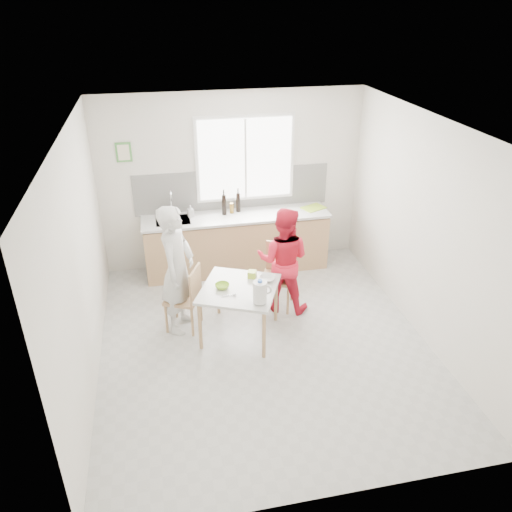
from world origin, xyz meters
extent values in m
plane|color=#B7B7B2|center=(0.00, 0.00, 0.00)|extent=(4.50, 4.50, 0.00)
plane|color=silver|center=(0.00, 2.25, 1.35)|extent=(4.00, 0.00, 4.00)
plane|color=silver|center=(0.00, -2.25, 1.35)|extent=(4.00, 0.00, 4.00)
plane|color=silver|center=(-2.00, 0.00, 1.35)|extent=(0.00, 4.50, 4.50)
plane|color=silver|center=(2.00, 0.00, 1.35)|extent=(0.00, 4.50, 4.50)
plane|color=white|center=(0.00, 0.00, 2.70)|extent=(4.50, 4.50, 0.00)
cube|color=white|center=(0.20, 2.23, 1.70)|extent=(1.50, 0.03, 1.30)
cube|color=white|center=(0.20, 2.21, 1.70)|extent=(1.40, 0.02, 1.20)
cube|color=white|center=(0.20, 2.21, 1.70)|extent=(0.03, 0.03, 1.20)
cube|color=white|center=(0.00, 2.24, 1.23)|extent=(3.00, 0.02, 0.65)
cube|color=#4C9845|center=(-1.55, 2.23, 1.90)|extent=(0.22, 0.02, 0.28)
cube|color=beige|center=(-1.55, 2.22, 1.90)|extent=(0.16, 0.01, 0.22)
cube|color=tan|center=(0.00, 1.95, 0.43)|extent=(2.80, 0.60, 0.86)
cube|color=#3F3326|center=(0.00, 1.95, 0.05)|extent=(2.80, 0.54, 0.10)
cube|color=silver|center=(0.00, 1.95, 0.90)|extent=(2.84, 0.64, 0.04)
cube|color=#A5A5AA|center=(-0.95, 1.95, 0.91)|extent=(0.50, 0.40, 0.03)
cylinder|color=silver|center=(-0.95, 2.11, 1.10)|extent=(0.02, 0.02, 0.36)
torus|color=silver|center=(-0.95, 2.04, 1.28)|extent=(0.02, 0.18, 0.18)
cube|color=silver|center=(-0.26, 0.24, 0.67)|extent=(1.19, 1.19, 0.04)
cylinder|color=tan|center=(-0.78, 0.04, 0.32)|extent=(0.04, 0.04, 0.64)
cylinder|color=tan|center=(-0.46, 0.76, 0.32)|extent=(0.04, 0.04, 0.64)
cylinder|color=tan|center=(-0.06, -0.28, 0.32)|extent=(0.04, 0.04, 0.64)
cylinder|color=tan|center=(0.26, 0.44, 0.32)|extent=(0.04, 0.04, 0.64)
cube|color=tan|center=(-0.95, 0.54, 0.43)|extent=(0.54, 0.54, 0.04)
cube|color=tan|center=(-0.78, 0.47, 0.67)|extent=(0.18, 0.36, 0.43)
cylinder|color=tan|center=(-1.03, 0.77, 0.21)|extent=(0.03, 0.03, 0.42)
cylinder|color=tan|center=(-1.18, 0.46, 0.21)|extent=(0.03, 0.03, 0.42)
cylinder|color=tan|center=(-0.72, 0.63, 0.21)|extent=(0.03, 0.03, 0.42)
cylinder|color=tan|center=(-0.86, 0.31, 0.21)|extent=(0.03, 0.03, 0.42)
cube|color=tan|center=(0.36, 0.78, 0.45)|extent=(0.55, 0.55, 0.04)
cube|color=tan|center=(0.44, 0.95, 0.69)|extent=(0.38, 0.19, 0.44)
cylinder|color=tan|center=(0.13, 0.69, 0.21)|extent=(0.04, 0.04, 0.43)
cylinder|color=tan|center=(0.45, 0.54, 0.21)|extent=(0.04, 0.04, 0.43)
cylinder|color=tan|center=(0.27, 1.02, 0.21)|extent=(0.04, 0.04, 0.43)
cylinder|color=tan|center=(0.60, 0.87, 0.21)|extent=(0.04, 0.04, 0.43)
imported|color=silver|center=(-0.98, 0.56, 0.85)|extent=(0.63, 0.73, 1.70)
imported|color=red|center=(0.42, 0.73, 0.74)|extent=(0.89, 0.81, 1.49)
imported|color=#92C82E|center=(-0.46, 0.27, 0.72)|extent=(0.23, 0.23, 0.06)
imported|color=silver|center=(0.11, 0.34, 0.72)|extent=(0.26, 0.26, 0.05)
cylinder|color=white|center=(-0.08, -0.15, 0.84)|extent=(0.16, 0.16, 0.26)
cylinder|color=blue|center=(-0.08, -0.15, 0.99)|extent=(0.05, 0.05, 0.03)
torus|color=white|center=(0.00, -0.15, 0.87)|extent=(0.12, 0.08, 0.12)
cube|color=#A5C52D|center=(-0.06, 0.45, 0.74)|extent=(0.13, 0.13, 0.09)
cylinder|color=#A5A5AA|center=(-0.42, 0.07, 0.70)|extent=(0.16, 0.02, 0.01)
cube|color=#A7D330|center=(1.23, 1.98, 0.93)|extent=(0.42, 0.37, 0.01)
cylinder|color=black|center=(-0.17, 2.01, 1.08)|extent=(0.07, 0.07, 0.32)
cylinder|color=black|center=(0.06, 2.08, 1.07)|extent=(0.07, 0.07, 0.30)
cylinder|color=olive|center=(-0.05, 2.04, 1.00)|extent=(0.06, 0.06, 0.16)
imported|color=#999999|center=(-0.68, 2.04, 1.01)|extent=(0.10, 0.10, 0.18)
camera|label=1|loc=(-1.12, -4.93, 3.89)|focal=35.00mm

